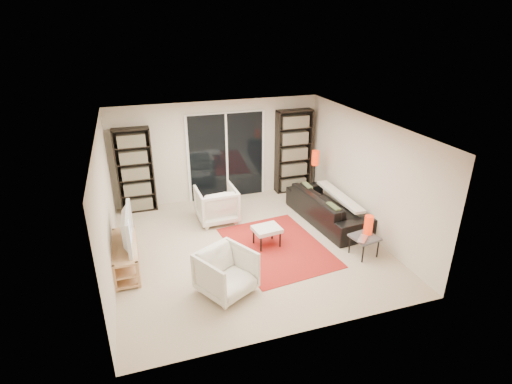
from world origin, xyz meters
TOP-DOWN VIEW (x-y plane):
  - floor at (0.00, 0.00)m, footprint 5.00×5.00m
  - wall_back at (0.00, 2.50)m, footprint 5.00×0.02m
  - wall_front at (0.00, -2.50)m, footprint 5.00×0.02m
  - wall_left at (-2.50, 0.00)m, footprint 0.02×5.00m
  - wall_right at (2.50, 0.00)m, footprint 0.02×5.00m
  - ceiling at (0.00, 0.00)m, footprint 5.00×5.00m
  - sliding_door at (0.20, 2.46)m, footprint 1.92×0.08m
  - bookshelf_left at (-1.95, 2.33)m, footprint 0.80×0.30m
  - bookshelf_right at (1.90, 2.33)m, footprint 0.90×0.30m
  - tv_stand at (-2.30, -0.08)m, footprint 0.43×1.35m
  - tv at (-2.28, -0.08)m, footprint 0.20×1.10m
  - rug at (0.51, -0.22)m, footprint 1.95×2.48m
  - sofa at (1.96, 0.49)m, footprint 1.11×2.33m
  - armchair_back at (-0.34, 1.26)m, footprint 0.86×0.89m
  - armchair_front at (-0.76, -1.27)m, footprint 1.08×1.09m
  - ottoman at (0.34, -0.09)m, footprint 0.56×0.48m
  - side_table at (1.96, -0.98)m, footprint 0.53×0.53m
  - laptop at (1.89, -1.11)m, footprint 0.39×0.38m
  - table_lamp at (2.07, -0.90)m, footprint 0.16×0.16m
  - floor_lamp at (2.13, 1.56)m, footprint 0.19×0.19m

SIDE VIEW (x-z plane):
  - floor at x=0.00m, z-range 0.00..0.00m
  - rug at x=0.51m, z-range 0.00..0.01m
  - tv_stand at x=-2.30m, z-range 0.01..0.51m
  - sofa at x=1.96m, z-range 0.00..0.66m
  - ottoman at x=0.34m, z-range 0.14..0.54m
  - side_table at x=1.96m, z-range 0.15..0.55m
  - armchair_front at x=-0.76m, z-range 0.00..0.74m
  - armchair_back at x=-0.34m, z-range 0.00..0.78m
  - laptop at x=1.89m, z-range 0.40..0.43m
  - table_lamp at x=2.07m, z-range 0.40..0.77m
  - tv at x=-2.28m, z-range 0.50..1.13m
  - floor_lamp at x=2.13m, z-range 0.32..1.60m
  - bookshelf_left at x=-1.95m, z-range 0.00..1.95m
  - sliding_door at x=0.20m, z-range -0.03..2.13m
  - bookshelf_right at x=1.90m, z-range 0.00..2.10m
  - wall_back at x=0.00m, z-range 0.00..2.40m
  - wall_front at x=0.00m, z-range 0.00..2.40m
  - wall_left at x=-2.50m, z-range 0.00..2.40m
  - wall_right at x=2.50m, z-range 0.00..2.40m
  - ceiling at x=0.00m, z-range 2.39..2.41m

